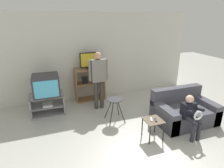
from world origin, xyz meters
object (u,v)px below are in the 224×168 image
media_shelf (90,84)px  couch (183,111)px  folding_stool (115,103)px  remote_control_white (151,119)px  tv_stand (48,104)px  television_main (46,85)px  remote_control_black (156,120)px  person_standing_adult (98,75)px  snack_table (153,123)px  person_seated_child (191,113)px  television_flat (90,61)px

media_shelf → couch: 2.78m
folding_stool → remote_control_white: size_ratio=4.11×
tv_stand → television_main: television_main is taller
remote_control_white → remote_control_black: bearing=-7.3°
tv_stand → remote_control_white: 2.78m
folding_stool → remote_control_black: size_ratio=4.11×
media_shelf → tv_stand: bearing=-158.5°
tv_stand → person_standing_adult: bearing=-6.9°
snack_table → person_seated_child: 0.83m
couch → person_seated_child: size_ratio=1.54×
remote_control_white → person_standing_adult: person_standing_adult is taller
television_flat → remote_control_white: bearing=-73.7°
media_shelf → person_standing_adult: 0.81m
snack_table → couch: (1.08, 0.37, -0.10)m
tv_stand → remote_control_black: bearing=-43.1°
television_flat → remote_control_black: television_flat is taller
remote_control_black → person_standing_adult: (-0.71, 1.78, 0.52)m
tv_stand → television_main: (0.02, 0.00, 0.53)m
media_shelf → remote_control_black: (0.82, -2.45, -0.06)m
television_main → folding_stool: television_main is taller
person_seated_child → remote_control_black: bearing=170.0°
media_shelf → remote_control_white: media_shelf is taller
television_main → television_flat: television_flat is taller
person_standing_adult → person_seated_child: size_ratio=1.76×
snack_table → remote_control_white: bearing=158.6°
folding_stool → person_standing_adult: (-0.17, 0.81, 0.48)m
tv_stand → television_main: 0.53m
television_flat → person_standing_adult: size_ratio=0.36×
tv_stand → remote_control_black: (2.09, -1.95, 0.18)m
snack_table → person_seated_child: size_ratio=0.48×
tv_stand → media_shelf: media_shelf is taller
person_standing_adult → person_seated_child: bearing=-52.6°
media_shelf → remote_control_white: (0.74, -2.40, -0.06)m
remote_control_black → folding_stool: bearing=140.9°
tv_stand → couch: bearing=-26.3°
media_shelf → snack_table: media_shelf is taller
tv_stand → media_shelf: size_ratio=0.85×
remote_control_black → person_seated_child: person_seated_child is taller
remote_control_black → couch: couch is taller
television_flat → snack_table: television_flat is taller
tv_stand → television_main: size_ratio=1.26×
tv_stand → remote_control_white: size_ratio=5.87×
remote_control_black → person_standing_adult: person_standing_adult is taller
couch → television_main: bearing=153.5°
television_flat → couch: bearing=-48.4°
television_main → folding_stool: size_ratio=1.13×
person_standing_adult → tv_stand: bearing=173.1°
folding_stool → snack_table: bearing=-61.9°
folding_stool → person_standing_adult: person_standing_adult is taller
media_shelf → remote_control_black: size_ratio=6.95×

